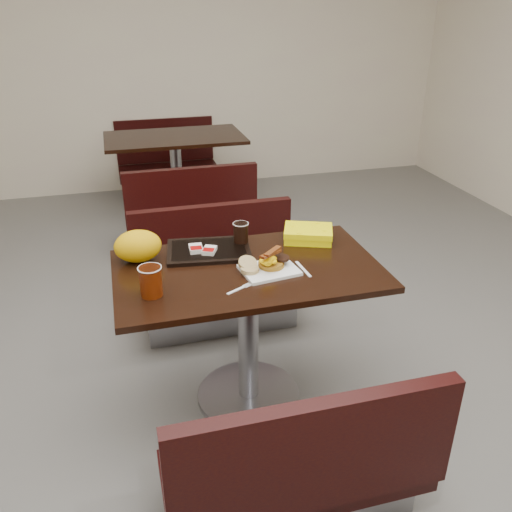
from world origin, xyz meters
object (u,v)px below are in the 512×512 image
object	(u,v)px
bench_far_n	(168,158)
fork	(236,290)
bench_near_s	(295,444)
tray	(209,250)
table_near	(248,336)
clamshell	(308,234)
hashbrown_sleeve_left	(196,249)
paper_bag	(138,246)
knife	(303,269)
bench_near_n	(219,274)
coffee_cup_far	(241,233)
table_far	(177,177)
bench_far_s	(189,205)
coffee_cup_near	(151,281)
platter	(269,270)
hashbrown_sleeve_right	(209,250)
pancake_stack	(271,264)

from	to	relation	value
bench_far_n	fork	world-z (taller)	fork
bench_near_s	tray	distance (m)	1.00
table_near	clamshell	distance (m)	0.59
hashbrown_sleeve_left	paper_bag	world-z (taller)	paper_bag
knife	fork	bearing A→B (deg)	-76.12
bench_near_n	coffee_cup_far	world-z (taller)	coffee_cup_far
table_far	bench_far_s	world-z (taller)	table_far
bench_far_s	paper_bag	world-z (taller)	paper_bag
knife	bench_near_n	bearing A→B (deg)	-167.21
coffee_cup_near	platter	bearing A→B (deg)	7.88
bench_near_s	platter	bearing A→B (deg)	82.52
table_near	hashbrown_sleeve_right	bearing A→B (deg)	131.15
platter	table_near	bearing A→B (deg)	135.62
bench_far_n	hashbrown_sleeve_left	xyz separation A→B (m)	(-0.20, -3.10, 0.42)
bench_near_s	table_far	distance (m)	3.30
bench_near_s	coffee_cup_near	size ratio (longest dim) A/B	7.83
knife	hashbrown_sleeve_left	bearing A→B (deg)	-126.73
clamshell	table_near	bearing A→B (deg)	-128.41
pancake_stack	hashbrown_sleeve_left	bearing A→B (deg)	141.46
bench_near_s	hashbrown_sleeve_right	distance (m)	0.97
bench_near_n	clamshell	distance (m)	0.74
bench_far_s	knife	bearing A→B (deg)	-83.18
table_near	hashbrown_sleeve_left	bearing A→B (deg)	135.45
clamshell	paper_bag	size ratio (longest dim) A/B	1.10
bench_near_n	platter	size ratio (longest dim) A/B	4.12
bench_near_s	bench_far_s	bearing A→B (deg)	90.00
bench_far_s	coffee_cup_far	xyz separation A→B (m)	(0.03, -1.66, 0.46)
table_far	paper_bag	distance (m)	2.49
hashbrown_sleeve_left	bench_far_s	bearing A→B (deg)	85.78
platter	clamshell	bearing A→B (deg)	36.47
fork	clamshell	distance (m)	0.62
bench_far_n	paper_bag	world-z (taller)	paper_bag
table_near	bench_far_n	size ratio (longest dim) A/B	1.20
hashbrown_sleeve_right	coffee_cup_far	size ratio (longest dim) A/B	0.79
bench_near_s	knife	xyz separation A→B (m)	(0.24, 0.62, 0.39)
fork	hashbrown_sleeve_left	bearing A→B (deg)	77.03
bench_far_s	paper_bag	distance (m)	1.82
knife	coffee_cup_near	bearing A→B (deg)	-89.64
bench_near_s	table_near	bearing A→B (deg)	90.00
hashbrown_sleeve_left	paper_bag	size ratio (longest dim) A/B	0.38
fork	coffee_cup_far	size ratio (longest dim) A/B	1.28
table_far	bench_far_n	distance (m)	0.70
platter	hashbrown_sleeve_right	size ratio (longest dim) A/B	3.09
fork	clamshell	xyz separation A→B (m)	(0.47, 0.41, 0.03)
pancake_stack	coffee_cup_near	xyz separation A→B (m)	(-0.54, -0.09, 0.04)
knife	coffee_cup_far	distance (m)	0.39
pancake_stack	bench_far_s	bearing A→B (deg)	92.93
hashbrown_sleeve_right	table_far	bearing A→B (deg)	111.24
bench_far_n	platter	distance (m)	3.39
pancake_stack	knife	distance (m)	0.15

